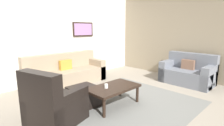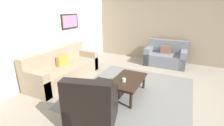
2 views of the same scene
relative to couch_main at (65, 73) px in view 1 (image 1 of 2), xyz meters
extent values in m
plane|color=gray|center=(0.15, -2.12, -0.30)|extent=(8.00, 8.00, 0.00)
cube|color=silver|center=(0.15, 0.48, 1.10)|extent=(6.00, 0.12, 2.80)
cube|color=gray|center=(3.15, -2.12, 1.10)|extent=(0.12, 5.20, 2.80)
cube|color=slate|center=(0.15, -2.12, -0.30)|extent=(2.95, 2.68, 0.01)
cube|color=gray|center=(0.00, -0.10, -0.09)|extent=(2.26, 0.85, 0.42)
cube|color=gray|center=(0.00, 0.21, 0.14)|extent=(2.26, 0.24, 0.88)
cube|color=gray|center=(-1.03, -0.10, 0.01)|extent=(0.20, 0.85, 0.62)
cube|color=gray|center=(1.03, -0.10, 0.01)|extent=(0.20, 0.85, 0.62)
cube|color=gold|center=(0.01, -0.01, 0.26)|extent=(0.36, 0.12, 0.28)
cube|color=slate|center=(2.54, -2.50, -0.09)|extent=(0.84, 1.39, 0.42)
cube|color=slate|center=(2.83, -2.50, 0.14)|extent=(0.24, 1.39, 0.88)
cube|color=slate|center=(2.54, -1.91, 0.01)|extent=(0.84, 0.20, 0.62)
cube|color=slate|center=(2.54, -3.10, 0.01)|extent=(0.84, 0.20, 0.62)
cube|color=brown|center=(2.61, -2.48, 0.26)|extent=(0.12, 0.36, 0.28)
cube|color=black|center=(-1.20, -1.82, -0.08)|extent=(0.99, 0.99, 0.44)
cube|color=black|center=(-1.49, -1.90, 0.18)|extent=(0.41, 0.82, 0.95)
cube|color=black|center=(-1.11, -2.12, 0.00)|extent=(0.81, 0.38, 0.60)
cube|color=black|center=(-1.29, -1.51, 0.00)|extent=(0.81, 0.38, 0.60)
cube|color=black|center=(-0.48, -1.61, -0.10)|extent=(0.56, 0.56, 0.40)
cylinder|color=black|center=(-0.53, -2.30, -0.12)|extent=(0.06, 0.06, 0.36)
cylinder|color=black|center=(0.45, -2.30, -0.12)|extent=(0.06, 0.06, 0.36)
cylinder|color=black|center=(-0.53, -1.78, -0.12)|extent=(0.06, 0.06, 0.36)
cylinder|color=black|center=(0.45, -1.78, -0.12)|extent=(0.06, 0.06, 0.36)
cube|color=black|center=(-0.04, -2.04, 0.09)|extent=(1.10, 0.64, 0.05)
cylinder|color=white|center=(-0.21, -2.01, 0.15)|extent=(0.07, 0.07, 0.09)
cube|color=black|center=(0.95, 0.39, 1.27)|extent=(0.77, 0.04, 0.46)
cube|color=#9C74A9|center=(0.95, 0.38, 1.27)|extent=(0.69, 0.01, 0.38)
camera|label=1|loc=(-2.45, -4.47, 1.29)|focal=27.67mm
camera|label=2|loc=(-3.22, -3.19, 1.68)|focal=25.39mm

